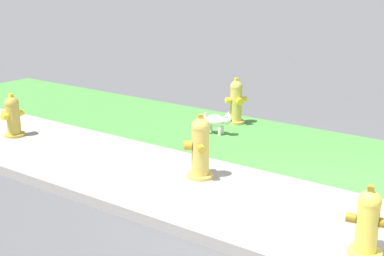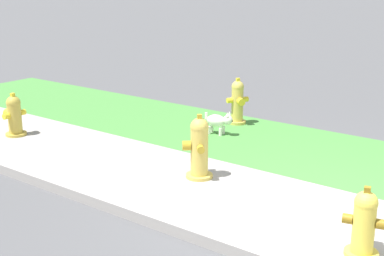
% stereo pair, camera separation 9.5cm
% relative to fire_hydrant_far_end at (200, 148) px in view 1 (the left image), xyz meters
% --- Properties ---
extents(ground_plane, '(120.00, 120.00, 0.00)m').
position_rel_fire_hydrant_far_end_xyz_m(ground_plane, '(1.85, -0.29, -0.40)').
color(ground_plane, '#515154').
extents(sidewalk_pavement, '(18.00, 1.90, 0.01)m').
position_rel_fire_hydrant_far_end_xyz_m(sidewalk_pavement, '(1.85, -0.29, -0.39)').
color(sidewalk_pavement, '#9E9993').
rests_on(sidewalk_pavement, ground).
extents(fire_hydrant_far_end, '(0.36, 0.36, 0.82)m').
position_rel_fire_hydrant_far_end_xyz_m(fire_hydrant_far_end, '(0.00, 0.00, 0.00)').
color(fire_hydrant_far_end, gold).
rests_on(fire_hydrant_far_end, ground).
extents(fire_hydrant_by_grass_verge, '(0.35, 0.36, 0.78)m').
position_rel_fire_hydrant_far_end_xyz_m(fire_hydrant_by_grass_verge, '(-0.95, 2.41, -0.02)').
color(fire_hydrant_by_grass_verge, gold).
rests_on(fire_hydrant_by_grass_verge, ground).
extents(fire_hydrant_across_street, '(0.37, 0.39, 0.68)m').
position_rel_fire_hydrant_far_end_xyz_m(fire_hydrant_across_street, '(-3.36, -0.26, -0.07)').
color(fire_hydrant_across_street, gold).
rests_on(fire_hydrant_across_street, ground).
extents(fire_hydrant_mid_block, '(0.39, 0.36, 0.67)m').
position_rel_fire_hydrant_far_end_xyz_m(fire_hydrant_mid_block, '(2.30, -0.67, -0.08)').
color(fire_hydrant_mid_block, yellow).
rests_on(fire_hydrant_mid_block, ground).
extents(small_white_dog, '(0.48, 0.24, 0.39)m').
position_rel_fire_hydrant_far_end_xyz_m(small_white_dog, '(-0.85, 1.69, -0.18)').
color(small_white_dog, silver).
rests_on(small_white_dog, ground).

